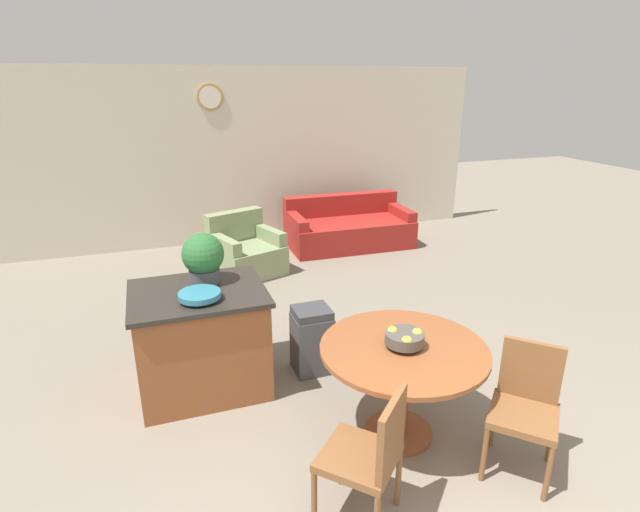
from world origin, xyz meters
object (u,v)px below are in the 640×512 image
Objects in this scene: dining_chair_near_right at (526,402)px; potted_plant at (203,257)px; dining_chair_near_left at (370,453)px; armchair at (246,253)px; trash_bin at (312,340)px; fruit_bowl at (405,338)px; couch at (348,229)px; teal_bowl at (200,295)px; dining_table at (403,368)px; kitchen_island at (202,340)px.

dining_chair_near_right is 2.10× the size of potted_plant.
dining_chair_near_left is 4.28m from armchair.
potted_plant reaches higher than trash_bin.
dining_chair_near_left is 2.11m from potted_plant.
potted_plant is (-0.66, 1.91, 0.61)m from dining_chair_near_left.
dining_chair_near_left is 0.88m from fruit_bowl.
trash_bin is at bearing -107.28° from armchair.
dining_chair_near_left and dining_chair_near_right have the same top height.
armchair reaches higher than couch.
armchair is (0.78, 2.36, -0.84)m from potted_plant.
teal_bowl is (-1.91, 1.46, 0.44)m from dining_chair_near_right.
teal_bowl is 0.41m from potted_plant.
potted_plant reaches higher than armchair.
dining_chair_near_right is 2.45m from teal_bowl.
couch is at bearing 1.10° from armchair.
dining_chair_near_left is at bearing -64.21° from teal_bowl.
dining_table is 0.83m from dining_chair_near_right.
fruit_bowl reaches higher than couch.
kitchen_island is at bearing -115.98° from potted_plant.
dining_chair_near_right reaches higher than armchair.
dining_chair_near_left is at bearing -96.98° from trash_bin.
dining_chair_near_right is at bearing -40.08° from dining_chair_near_left.
armchair is (0.87, 2.73, -0.66)m from teal_bowl.
couch is at bearing 72.57° from dining_table.
trash_bin is at bearing -3.60° from kitchen_island.
teal_bowl reaches higher than couch.
potted_plant is (0.08, 0.17, 0.66)m from kitchen_island.
dining_chair_near_left is at bearing -70.85° from potted_plant.
couch is 1.85× the size of armchair.
potted_plant is at bearing 0.67° from dining_chair_near_right.
potted_plant is 2.63m from armchair.
dining_table is 3.64× the size of teal_bowl.
armchair is at bearing 91.90° from trash_bin.
fruit_bowl is at bearing 5.01° from dining_chair_near_right.
teal_bowl is at bearing 144.41° from dining_table.
dining_chair_near_left is at bearing -130.65° from dining_table.
armchair is at bearing 72.38° from teal_bowl.
armchair is at bearing -30.40° from dining_chair_near_right.
couch is at bearing 52.07° from teal_bowl.
trash_bin is at bearing -15.05° from potted_plant.
dining_table is 1.10× the size of kitchen_island.
teal_bowl reaches higher than kitchen_island.
kitchen_island reaches higher than trash_bin.
trash_bin is (0.95, 0.13, -0.64)m from teal_bowl.
potted_plant is at bearing -127.50° from armchair.
kitchen_island reaches higher than couch.
kitchen_island is (-1.29, 1.11, -0.36)m from fruit_bowl.
dining_table is 1.70m from kitchen_island.
trash_bin is 3.66m from couch.
kitchen_island is at bearing 139.20° from dining_table.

